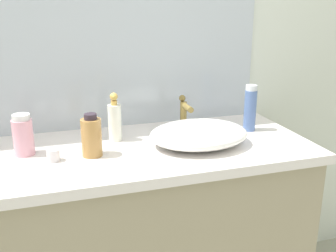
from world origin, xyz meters
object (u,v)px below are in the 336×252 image
perfume_bottle (23,135)px  spray_can (250,108)px  soap_dispenser (115,120)px  sink_basin (199,134)px  lotion_bottle (92,137)px  candle_jar (53,155)px

perfume_bottle → spray_can: spray_can is taller
soap_dispenser → sink_basin: bearing=-26.3°
soap_dispenser → perfume_bottle: bearing=-171.2°
sink_basin → spray_can: size_ratio=1.95×
perfume_bottle → sink_basin: bearing=-8.4°
sink_basin → spray_can: 0.30m
sink_basin → lotion_bottle: size_ratio=2.46×
sink_basin → lotion_bottle: 0.41m
spray_can → candle_jar: spray_can is taller
soap_dispenser → perfume_bottle: size_ratio=1.29×
lotion_bottle → soap_dispenser: bearing=51.7°
soap_dispenser → candle_jar: bearing=-149.0°
sink_basin → lotion_bottle: (-0.41, 0.01, 0.03)m
perfume_bottle → candle_jar: size_ratio=3.41×
lotion_bottle → spray_can: size_ratio=0.79×
perfume_bottle → spray_can: size_ratio=0.77×
lotion_bottle → perfume_bottle: (-0.23, 0.08, 0.00)m
sink_basin → perfume_bottle: 0.65m
perfume_bottle → candle_jar: 0.15m
spray_can → candle_jar: 0.83m
soap_dispenser → spray_can: spray_can is taller
sink_basin → soap_dispenser: (-0.30, 0.15, 0.04)m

